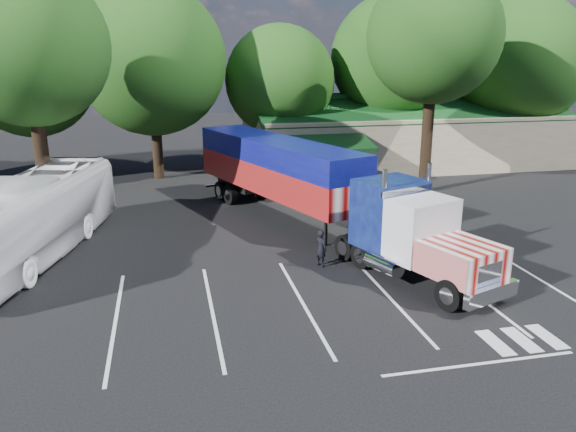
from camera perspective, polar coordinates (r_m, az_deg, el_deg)
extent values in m
plane|color=black|center=(25.58, -1.70, -3.27)|extent=(120.00, 120.00, 0.00)
cube|color=beige|center=(46.05, 11.45, 7.80)|extent=(24.00, 11.00, 4.00)
cube|color=#14481D|center=(43.59, 12.91, 10.56)|extent=(24.20, 6.25, 2.10)
cube|color=#14481D|center=(47.96, 10.47, 11.19)|extent=(24.20, 6.25, 2.10)
cube|color=beige|center=(38.15, 3.72, 5.45)|extent=(5.00, 2.50, 2.80)
cube|color=#14481D|center=(36.67, 4.33, 7.38)|extent=(5.40, 3.19, 0.80)
cylinder|color=black|center=(42.88, -23.90, 6.11)|extent=(0.70, 0.70, 4.00)
sphere|color=#194614|center=(42.40, -24.71, 12.96)|extent=(8.40, 8.40, 8.40)
cylinder|color=black|center=(40.41, -13.12, 6.75)|extent=(0.70, 0.70, 4.30)
sphere|color=#194614|center=(39.90, -13.69, 15.13)|extent=(10.00, 10.00, 10.00)
cylinder|color=black|center=(42.59, -0.81, 7.17)|extent=(0.70, 0.70, 3.60)
sphere|color=#194614|center=(42.09, -0.84, 13.63)|extent=(8.00, 8.00, 8.00)
cylinder|color=black|center=(45.63, 10.31, 8.10)|extent=(0.70, 0.70, 4.50)
sphere|color=#194614|center=(45.19, 10.70, 15.45)|extent=(9.60, 9.60, 9.60)
cylinder|color=black|center=(49.35, 21.72, 7.46)|extent=(0.70, 0.70, 3.90)
sphere|color=#194614|center=(48.91, 22.46, 14.23)|extent=(10.40, 10.40, 10.40)
cylinder|color=black|center=(30.82, -23.60, 4.54)|extent=(0.70, 0.70, 6.00)
sphere|color=#194614|center=(30.31, -24.89, 15.40)|extent=(7.60, 7.60, 7.60)
cylinder|color=black|center=(36.31, 13.91, 7.42)|extent=(0.70, 0.70, 6.50)
sphere|color=#194614|center=(35.93, 14.61, 17.30)|extent=(8.00, 8.00, 8.00)
cube|color=black|center=(22.71, 12.45, -4.20)|extent=(3.39, 7.03, 0.25)
cube|color=white|center=(20.46, 19.97, -7.48)|extent=(2.47, 1.11, 0.56)
cube|color=white|center=(20.34, 19.68, -5.73)|extent=(1.19, 0.53, 0.91)
cube|color=white|center=(20.94, 17.24, -4.27)|extent=(3.03, 3.09, 1.17)
cube|color=silver|center=(22.02, 13.40, -1.28)|extent=(2.94, 2.40, 2.34)
cube|color=black|center=(21.45, 14.74, -0.43)|extent=(2.22, 0.88, 1.02)
cube|color=white|center=(22.26, 12.04, 2.52)|extent=(2.51, 1.00, 0.25)
cube|color=#0B0D4E|center=(23.21, 10.22, 0.34)|extent=(3.08, 2.78, 2.74)
cylinder|color=white|center=(21.71, 9.61, 0.23)|extent=(0.23, 0.23, 3.45)
cylinder|color=white|center=(23.29, 13.91, 1.08)|extent=(0.23, 0.23, 3.45)
cylinder|color=white|center=(21.88, 9.69, -4.84)|extent=(1.19, 1.76, 0.67)
cylinder|color=white|center=(23.72, 14.64, -3.46)|extent=(1.19, 1.76, 0.67)
cube|color=white|center=(30.11, -1.18, 4.07)|extent=(6.94, 13.12, 1.52)
cube|color=#0B0C68|center=(29.85, -1.20, 6.64)|extent=(6.94, 13.12, 1.22)
cube|color=black|center=(34.03, -4.91, 3.17)|extent=(2.37, 3.76, 0.36)
cube|color=black|center=(25.70, 3.84, -1.53)|extent=(0.16, 0.16, 1.42)
cube|color=black|center=(26.53, 6.32, -1.02)|extent=(0.16, 0.16, 1.42)
cube|color=white|center=(36.16, -6.62, 3.24)|extent=(2.33, 0.95, 0.12)
cylinder|color=black|center=(20.21, 16.13, -7.72)|extent=(0.72, 1.17, 1.12)
cylinder|color=black|center=(21.76, 19.90, -6.32)|extent=(0.72, 1.17, 1.12)
cylinder|color=black|center=(23.28, 7.56, -3.96)|extent=(0.72, 1.17, 1.12)
cylinder|color=black|center=(24.64, 11.38, -2.99)|extent=(0.72, 1.17, 1.12)
cylinder|color=black|center=(24.09, 5.86, -3.20)|extent=(0.72, 1.17, 1.12)
cylinder|color=black|center=(25.41, 9.65, -2.30)|extent=(0.72, 1.17, 1.12)
cylinder|color=black|center=(32.93, -5.88, 2.15)|extent=(0.72, 1.17, 1.12)
cylinder|color=black|center=(33.90, -2.66, 2.63)|extent=(0.72, 1.17, 1.12)
cylinder|color=black|center=(33.99, -6.81, 2.57)|extent=(0.72, 1.17, 1.12)
cylinder|color=black|center=(34.93, -3.66, 3.03)|extent=(0.72, 1.17, 1.12)
imported|color=black|center=(23.26, 3.37, -3.30)|extent=(0.60, 0.68, 1.55)
imported|color=black|center=(33.16, 5.44, 2.02)|extent=(1.40, 1.63, 0.85)
imported|color=white|center=(26.41, -24.66, -0.14)|extent=(6.00, 13.01, 3.53)
imported|color=#A1A2A8|center=(38.14, 6.33, 4.38)|extent=(4.71, 2.20, 1.49)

